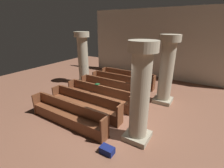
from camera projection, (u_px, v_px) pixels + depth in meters
The scene contains 14 objects.
ground_plane at pixel (111, 116), 6.45m from camera, with size 19.20×19.20×0.00m, color brown.
back_wall at pixel (159, 44), 10.48m from camera, with size 10.00×0.16×4.50m, color beige.
pew_row_0 at pixel (127, 78), 9.59m from camera, with size 3.41×0.46×0.86m.
pew_row_1 at pixel (119, 82), 8.82m from camera, with size 3.41×0.46×0.86m.
pew_row_2 at pixel (110, 88), 8.05m from camera, with size 3.41×0.47×0.86m.
pew_row_3 at pixel (99, 95), 7.28m from camera, with size 3.41×0.46×0.86m.
pew_row_4 at pixel (85, 103), 6.51m from camera, with size 3.41×0.46×0.86m.
pew_row_5 at pixel (67, 113), 5.74m from camera, with size 3.41×0.47×0.86m.
pillar_aisle_side at pixel (167, 69), 7.06m from camera, with size 0.88×0.88×3.12m.
pillar_far_side at pixel (83, 58), 9.51m from camera, with size 0.88×0.88×3.12m.
pillar_aisle_rear at pixel (140, 93), 4.60m from camera, with size 0.83×0.83×3.12m.
lectern at pixel (139, 73), 10.59m from camera, with size 0.48×0.45×1.08m.
hymn_book at pixel (97, 84), 7.39m from camera, with size 0.16×0.21×0.03m, color #194723.
kneeler_box_navy at pixel (107, 150), 4.54m from camera, with size 0.41×0.26×0.21m, color navy.
Camera 1 is at (2.98, -4.70, 3.50)m, focal length 25.26 mm.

